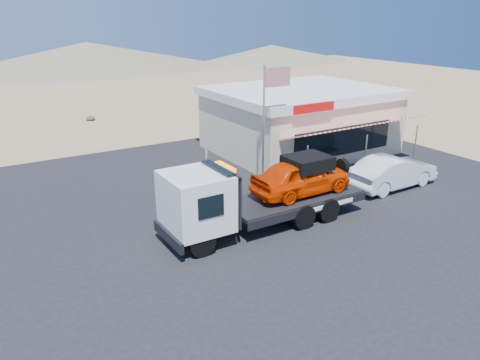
{
  "coord_description": "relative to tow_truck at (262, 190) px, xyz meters",
  "views": [
    {
      "loc": [
        -7.71,
        -13.59,
        8.32
      ],
      "look_at": [
        2.17,
        2.53,
        1.5
      ],
      "focal_mm": 35.0,
      "sensor_mm": 36.0,
      "label": 1
    }
  ],
  "objects": [
    {
      "name": "tow_truck",
      "position": [
        0.0,
        0.0,
        0.0
      ],
      "size": [
        8.67,
        2.57,
        2.9
      ],
      "color": "black",
      "rests_on": "asphalt_lot"
    },
    {
      "name": "white_sedan",
      "position": [
        8.08,
        0.3,
        -0.73
      ],
      "size": [
        4.95,
        1.81,
        1.62
      ],
      "primitive_type": "imported",
      "rotation": [
        0.0,
        0.0,
        1.59
      ],
      "color": "silver",
      "rests_on": "asphalt_lot"
    },
    {
      "name": "jerky_store",
      "position": [
        8.33,
        8.1,
        0.43
      ],
      "size": [
        10.4,
        9.97,
        3.9
      ],
      "color": "beige",
      "rests_on": "asphalt_lot"
    },
    {
      "name": "asphalt_lot",
      "position": [
        -0.17,
        2.13,
        -1.55
      ],
      "size": [
        32.0,
        24.0,
        0.02
      ],
      "primitive_type": "cube",
      "color": "black",
      "rests_on": "ground"
    },
    {
      "name": "ground",
      "position": [
        -2.17,
        -0.87,
        -1.56
      ],
      "size": [
        120.0,
        120.0,
        0.0
      ],
      "primitive_type": "plane",
      "color": "#A2805C",
      "rests_on": "ground"
    },
    {
      "name": "flagpole",
      "position": [
        2.76,
        3.63,
        2.2
      ],
      "size": [
        1.55,
        0.1,
        6.0
      ],
      "color": "#99999E",
      "rests_on": "asphalt_lot"
    }
  ]
}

